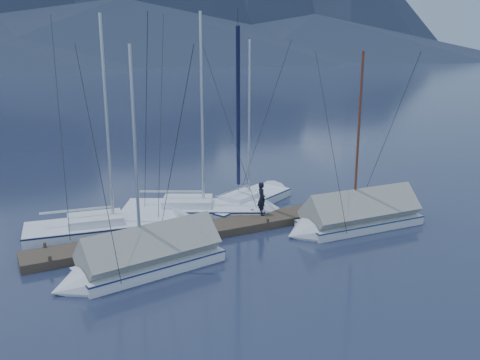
# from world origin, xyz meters

# --- Properties ---
(ground) EXTENTS (1000.00, 1000.00, 0.00)m
(ground) POSITION_xyz_m (0.00, 0.00, 0.00)
(ground) COLOR #161D33
(ground) RESTS_ON ground
(dock) EXTENTS (18.00, 1.50, 0.54)m
(dock) POSITION_xyz_m (0.00, 2.00, 0.11)
(dock) COLOR #382D23
(dock) RESTS_ON ground
(mooring_posts) EXTENTS (15.12, 1.52, 0.35)m
(mooring_posts) POSITION_xyz_m (-0.50, 2.00, 0.35)
(mooring_posts) COLOR #382D23
(mooring_posts) RESTS_ON ground
(sailboat_open_left) EXTENTS (7.73, 3.41, 9.92)m
(sailboat_open_left) POSITION_xyz_m (-4.50, 4.11, 0.17)
(sailboat_open_left) COLOR silver
(sailboat_open_left) RESTS_ON ground
(sailboat_open_mid) EXTENTS (7.81, 5.47, 10.17)m
(sailboat_open_mid) POSITION_xyz_m (-0.18, 4.23, 0.18)
(sailboat_open_mid) COLOR white
(sailboat_open_mid) RESTS_ON ground
(sailboat_open_right) EXTENTS (6.88, 4.67, 8.91)m
(sailboat_open_right) POSITION_xyz_m (2.50, 5.24, 0.16)
(sailboat_open_right) COLOR white
(sailboat_open_right) RESTS_ON ground
(sailboat_covered_near) EXTENTS (6.56, 2.80, 8.42)m
(sailboat_covered_near) POSITION_xyz_m (4.36, -0.20, 0.42)
(sailboat_covered_near) COLOR silver
(sailboat_covered_near) RESTS_ON ground
(sailboat_covered_far) EXTENTS (6.35, 2.88, 8.61)m
(sailboat_covered_far) POSITION_xyz_m (-5.29, -0.39, 0.42)
(sailboat_covered_far) COLOR white
(sailboat_covered_far) RESTS_ON ground
(person) EXTENTS (0.46, 0.61, 1.53)m
(person) POSITION_xyz_m (1.27, 2.33, 1.10)
(person) COLOR black
(person) RESTS_ON dock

